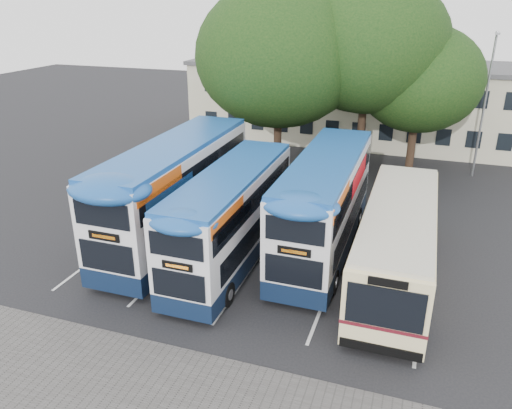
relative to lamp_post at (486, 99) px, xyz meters
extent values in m
plane|color=black|center=(-6.00, -19.97, -5.08)|extent=(120.00, 120.00, 0.00)
cube|color=silver|center=(-16.75, -14.97, -5.08)|extent=(0.12, 11.00, 0.01)
cube|color=silver|center=(-13.25, -14.97, -5.08)|extent=(0.12, 11.00, 0.01)
cube|color=silver|center=(-9.75, -14.97, -5.08)|extent=(0.12, 11.00, 0.01)
cube|color=silver|center=(-6.25, -14.97, -5.08)|extent=(0.12, 11.00, 0.01)
cube|color=silver|center=(-2.75, -14.97, -5.08)|extent=(0.12, 11.00, 0.01)
cube|color=beige|center=(-6.00, 7.03, -2.08)|extent=(32.00, 8.00, 6.00)
cube|color=#4C4C4F|center=(-6.00, 7.03, 0.97)|extent=(32.40, 8.40, 0.30)
cube|color=black|center=(-6.00, 3.01, -3.38)|extent=(30.00, 0.06, 1.20)
cube|color=black|center=(-6.00, 3.01, -0.58)|extent=(30.00, 0.06, 1.20)
cylinder|color=gray|center=(0.00, 0.03, -0.58)|extent=(0.14, 0.14, 9.00)
cube|color=gray|center=(0.00, 0.03, 3.92)|extent=(0.12, 0.80, 0.12)
cube|color=gray|center=(0.00, -0.37, 3.87)|extent=(0.25, 0.50, 0.12)
cylinder|color=black|center=(-12.26, -3.95, -2.27)|extent=(0.50, 0.50, 5.63)
ellipsoid|color=black|center=(-12.26, -3.95, 2.58)|extent=(10.20, 10.20, 8.67)
cylinder|color=black|center=(-7.21, -2.11, -2.04)|extent=(0.50, 0.50, 6.09)
ellipsoid|color=black|center=(-7.21, -2.11, 3.20)|extent=(9.66, 9.66, 8.21)
cylinder|color=black|center=(-4.02, -1.60, -2.76)|extent=(0.50, 0.50, 4.65)
ellipsoid|color=black|center=(-4.02, -1.60, 1.24)|extent=(7.60, 7.60, 6.46)
cube|color=#0F1D38|center=(-14.06, -14.53, -4.32)|extent=(2.73, 11.46, 0.87)
cube|color=white|center=(-14.06, -14.53, -2.19)|extent=(2.73, 11.46, 3.38)
cube|color=#1A4F9E|center=(-14.06, -14.53, -0.45)|extent=(2.67, 11.23, 0.33)
cube|color=black|center=(-14.06, -14.20, -3.12)|extent=(2.77, 10.15, 1.09)
cube|color=black|center=(-14.06, -14.53, -1.43)|extent=(2.77, 10.81, 0.98)
cube|color=orange|center=(-12.69, -18.29, -0.83)|extent=(0.02, 3.49, 0.60)
cube|color=black|center=(-14.06, -20.29, -2.30)|extent=(1.31, 0.06, 0.33)
cylinder|color=black|center=(-15.30, -11.20, -4.54)|extent=(0.33, 1.09, 1.09)
cylinder|color=black|center=(-12.83, -11.20, -4.54)|extent=(0.33, 1.09, 1.09)
cylinder|color=black|center=(-15.30, -18.29, -4.54)|extent=(0.33, 1.09, 1.09)
cylinder|color=black|center=(-12.83, -18.29, -4.54)|extent=(0.33, 1.09, 1.09)
cube|color=#0F1D38|center=(-10.79, -15.79, -4.41)|extent=(2.39, 10.04, 0.77)
cube|color=white|center=(-10.79, -15.79, -2.55)|extent=(2.39, 10.04, 2.97)
cube|color=#1A4F9E|center=(-10.79, -15.79, -1.02)|extent=(2.34, 9.84, 0.29)
cube|color=black|center=(-10.79, -15.50, -3.36)|extent=(2.43, 8.90, 0.96)
cube|color=black|center=(-10.79, -15.79, -1.88)|extent=(2.43, 9.47, 0.86)
cube|color=orange|center=(-9.59, -19.09, -1.35)|extent=(0.02, 3.06, 0.53)
cube|color=black|center=(-10.79, -20.84, -2.65)|extent=(1.15, 0.06, 0.29)
cylinder|color=black|center=(-11.87, -12.87, -4.61)|extent=(0.29, 0.96, 0.96)
cylinder|color=black|center=(-9.71, -12.87, -4.61)|extent=(0.29, 0.96, 0.96)
cylinder|color=black|center=(-11.87, -19.09, -4.61)|extent=(0.29, 0.96, 0.96)
cylinder|color=black|center=(-9.71, -19.09, -4.61)|extent=(0.29, 0.96, 0.96)
cube|color=#0F1D38|center=(-7.22, -13.43, -4.37)|extent=(2.55, 10.72, 0.82)
cube|color=white|center=(-7.22, -13.43, -2.38)|extent=(2.55, 10.72, 3.16)
cube|color=#1A4F9E|center=(-7.22, -13.43, -0.75)|extent=(2.50, 10.50, 0.31)
cube|color=black|center=(-7.22, -13.12, -3.25)|extent=(2.59, 9.49, 1.02)
cube|color=black|center=(-7.22, -13.43, -1.66)|extent=(2.59, 10.11, 0.92)
cube|color=orange|center=(-5.93, -16.95, -1.10)|extent=(0.02, 3.27, 0.56)
cube|color=black|center=(-7.22, -18.82, -2.48)|extent=(1.22, 0.06, 0.31)
cylinder|color=black|center=(-8.37, -10.32, -4.57)|extent=(0.31, 1.02, 1.02)
cylinder|color=black|center=(-6.06, -10.32, -4.57)|extent=(0.31, 1.02, 1.02)
cylinder|color=black|center=(-8.37, -16.95, -4.57)|extent=(0.31, 1.02, 1.02)
cylinder|color=black|center=(-6.06, -16.95, -4.57)|extent=(0.31, 1.02, 1.02)
cube|color=red|center=(-5.92, -12.15, -1.66)|extent=(0.02, 4.08, 0.87)
cube|color=#FCE7A8|center=(-3.85, -15.04, -3.37)|extent=(2.73, 10.91, 2.78)
cube|color=beige|center=(-3.85, -15.04, -1.92)|extent=(2.62, 10.48, 0.22)
cube|color=black|center=(-3.85, -14.49, -2.90)|extent=(2.77, 8.73, 0.98)
cube|color=maroon|center=(-3.85, -15.04, -3.83)|extent=(2.76, 10.93, 0.13)
cube|color=black|center=(-3.85, -20.51, -3.01)|extent=(2.40, 0.06, 1.42)
cylinder|color=black|center=(-5.09, -18.75, -4.54)|extent=(0.33, 1.09, 1.09)
cylinder|color=black|center=(-2.62, -18.75, -4.54)|extent=(0.33, 1.09, 1.09)
cylinder|color=black|center=(-5.09, -11.76, -4.54)|extent=(0.33, 1.09, 1.09)
cylinder|color=black|center=(-2.62, -11.76, -4.54)|extent=(0.33, 1.09, 1.09)
camera|label=1|loc=(-3.42, -34.05, 5.85)|focal=35.00mm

